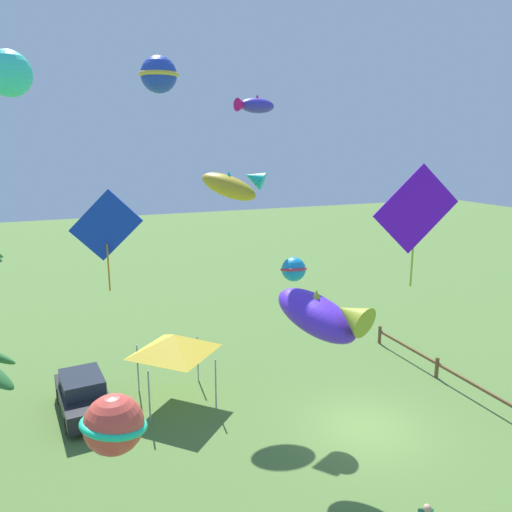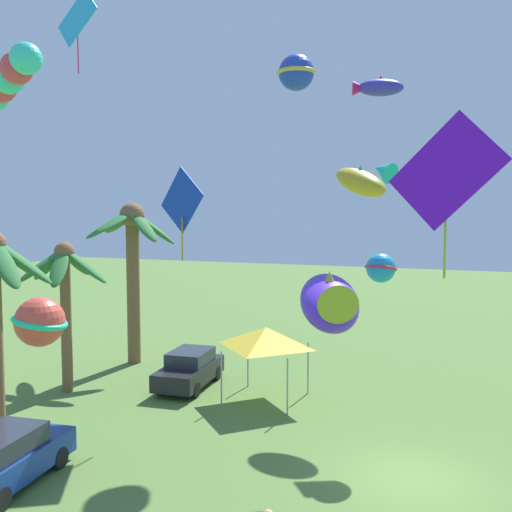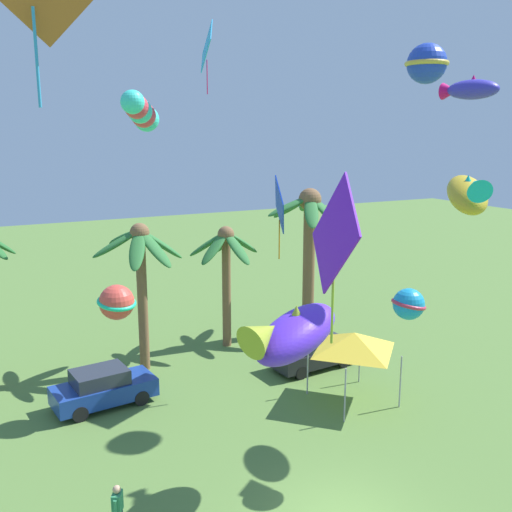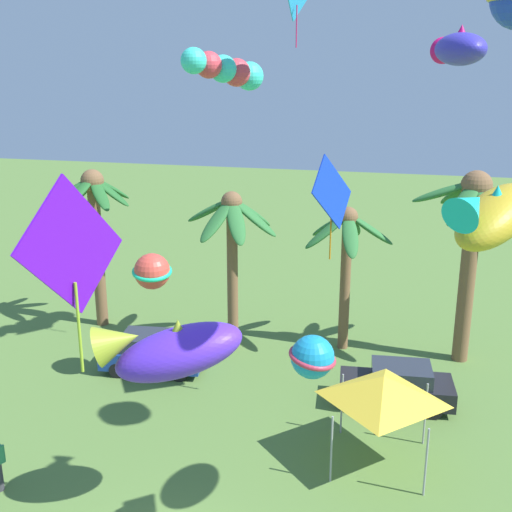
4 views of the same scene
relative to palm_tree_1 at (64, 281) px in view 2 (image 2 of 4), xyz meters
The scene contains 16 objects.
ground_plane 14.83m from the palm_tree_1, 100.82° to the right, with size 120.00×120.00×0.00m, color #567A38.
palm_tree_1 is the anchor object (origin of this frame).
palm_tree_3 4.88m from the palm_tree_1, ahead, with size 4.47×4.39×7.72m.
parked_car_0 8.82m from the palm_tree_1, 150.87° to the right, with size 4.07×2.15×1.51m.
parked_car_1 6.22m from the palm_tree_1, 61.08° to the right, with size 4.04×2.05×1.51m.
festival_tent 8.40m from the palm_tree_1, 75.74° to the right, with size 2.86×2.86×2.85m.
kite_ball_0 7.97m from the palm_tree_1, 143.98° to the right, with size 1.91×1.91×1.31m.
kite_fish_1 12.05m from the palm_tree_1, 104.66° to the right, with size 3.98×2.68×1.94m.
kite_diamond_2 6.23m from the palm_tree_1, 89.88° to the right, with size 0.97×2.27×3.38m.
kite_fish_3 14.22m from the palm_tree_1, 75.45° to the right, with size 1.25×1.95×0.75m.
kite_ball_4 12.49m from the palm_tree_1, 87.41° to the right, with size 1.23×1.23×0.96m.
kite_ball_6 12.67m from the palm_tree_1, 60.97° to the right, with size 1.82×1.82×1.46m.
kite_fish_7 12.53m from the palm_tree_1, 70.02° to the right, with size 2.49×3.06×1.75m.
kite_diamond_8 15.54m from the palm_tree_1, 104.24° to the right, with size 0.70×2.81×4.01m.
kite_tube_9 8.30m from the palm_tree_1, 158.26° to the right, with size 2.28×3.65×1.54m.
kite_diamond_10 9.82m from the palm_tree_1, 126.63° to the right, with size 0.52×2.05×2.89m.
Camera 2 is at (-15.30, -1.49, 7.22)m, focal length 39.45 mm.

